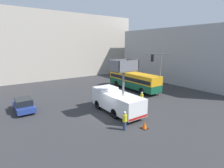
{
  "coord_description": "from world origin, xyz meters",
  "views": [
    {
      "loc": [
        -10.02,
        -14.53,
        7.55
      ],
      "look_at": [
        1.12,
        1.25,
        3.16
      ],
      "focal_mm": 28.0,
      "sensor_mm": 36.0,
      "label": 1
    }
  ],
  "objects_px": {
    "utility_truck": "(117,100)",
    "traffic_cone_near_truck": "(144,125)",
    "parked_car_curbside": "(24,105)",
    "city_bus": "(133,80)",
    "road_worker_directing": "(142,99)",
    "traffic_light_pole": "(158,67)",
    "road_worker_near_truck": "(125,121)"
  },
  "relations": [
    {
      "from": "city_bus",
      "to": "traffic_cone_near_truck",
      "type": "relative_size",
      "value": 14.9
    },
    {
      "from": "utility_truck",
      "to": "road_worker_near_truck",
      "type": "bearing_deg",
      "value": -116.93
    },
    {
      "from": "city_bus",
      "to": "road_worker_directing",
      "type": "relative_size",
      "value": 5.89
    },
    {
      "from": "city_bus",
      "to": "parked_car_curbside",
      "type": "xyz_separation_m",
      "value": [
        -16.96,
        -0.09,
        -0.97
      ]
    },
    {
      "from": "traffic_light_pole",
      "to": "parked_car_curbside",
      "type": "distance_m",
      "value": 17.87
    },
    {
      "from": "city_bus",
      "to": "parked_car_curbside",
      "type": "distance_m",
      "value": 16.99
    },
    {
      "from": "city_bus",
      "to": "traffic_light_pole",
      "type": "relative_size",
      "value": 1.56
    },
    {
      "from": "parked_car_curbside",
      "to": "traffic_cone_near_truck",
      "type": "bearing_deg",
      "value": -53.47
    },
    {
      "from": "parked_car_curbside",
      "to": "road_worker_near_truck",
      "type": "bearing_deg",
      "value": -57.35
    },
    {
      "from": "road_worker_near_truck",
      "to": "utility_truck",
      "type": "bearing_deg",
      "value": 150.37
    },
    {
      "from": "traffic_cone_near_truck",
      "to": "parked_car_curbside",
      "type": "bearing_deg",
      "value": 126.53
    },
    {
      "from": "road_worker_directing",
      "to": "parked_car_curbside",
      "type": "height_order",
      "value": "road_worker_directing"
    },
    {
      "from": "utility_truck",
      "to": "city_bus",
      "type": "relative_size",
      "value": 0.66
    },
    {
      "from": "traffic_light_pole",
      "to": "road_worker_directing",
      "type": "xyz_separation_m",
      "value": [
        -4.13,
        -1.2,
        -3.57
      ]
    },
    {
      "from": "traffic_light_pole",
      "to": "road_worker_directing",
      "type": "bearing_deg",
      "value": -163.84
    },
    {
      "from": "city_bus",
      "to": "road_worker_directing",
      "type": "distance_m",
      "value": 7.9
    },
    {
      "from": "utility_truck",
      "to": "parked_car_curbside",
      "type": "relative_size",
      "value": 1.6
    },
    {
      "from": "road_worker_directing",
      "to": "parked_car_curbside",
      "type": "relative_size",
      "value": 0.41
    },
    {
      "from": "utility_truck",
      "to": "traffic_cone_near_truck",
      "type": "distance_m",
      "value": 4.68
    },
    {
      "from": "utility_truck",
      "to": "traffic_light_pole",
      "type": "xyz_separation_m",
      "value": [
        8.23,
        1.41,
        2.91
      ]
    },
    {
      "from": "road_worker_near_truck",
      "to": "traffic_cone_near_truck",
      "type": "relative_size",
      "value": 2.6
    },
    {
      "from": "utility_truck",
      "to": "parked_car_curbside",
      "type": "bearing_deg",
      "value": 141.96
    },
    {
      "from": "road_worker_near_truck",
      "to": "road_worker_directing",
      "type": "height_order",
      "value": "road_worker_near_truck"
    },
    {
      "from": "city_bus",
      "to": "road_worker_directing",
      "type": "height_order",
      "value": "city_bus"
    },
    {
      "from": "traffic_light_pole",
      "to": "road_worker_near_truck",
      "type": "height_order",
      "value": "traffic_light_pole"
    },
    {
      "from": "utility_truck",
      "to": "city_bus",
      "type": "xyz_separation_m",
      "value": [
        8.5,
        6.71,
        0.21
      ]
    },
    {
      "from": "utility_truck",
      "to": "road_worker_near_truck",
      "type": "relative_size",
      "value": 3.81
    },
    {
      "from": "traffic_cone_near_truck",
      "to": "city_bus",
      "type": "bearing_deg",
      "value": 52.23
    },
    {
      "from": "traffic_cone_near_truck",
      "to": "traffic_light_pole",
      "type": "bearing_deg",
      "value": 35.11
    },
    {
      "from": "city_bus",
      "to": "traffic_cone_near_truck",
      "type": "xyz_separation_m",
      "value": [
        -8.71,
        -11.24,
        -1.41
      ]
    },
    {
      "from": "road_worker_near_truck",
      "to": "parked_car_curbside",
      "type": "relative_size",
      "value": 0.42
    },
    {
      "from": "utility_truck",
      "to": "traffic_cone_near_truck",
      "type": "xyz_separation_m",
      "value": [
        -0.21,
        -4.52,
        -1.2
      ]
    }
  ]
}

